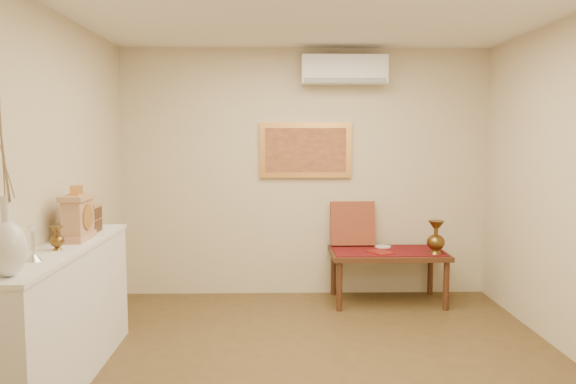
{
  "coord_description": "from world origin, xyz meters",
  "views": [
    {
      "loc": [
        -0.33,
        -3.9,
        1.75
      ],
      "look_at": [
        -0.22,
        1.15,
        1.25
      ],
      "focal_mm": 35.0,
      "sensor_mm": 36.0,
      "label": 1
    }
  ],
  "objects_px": {
    "white_vase": "(4,175)",
    "low_table": "(388,257)",
    "wooden_chest": "(89,218)",
    "mantel_clock": "(78,217)",
    "brass_urn_tall": "(436,234)",
    "display_ledge": "(65,315)"
  },
  "relations": [
    {
      "from": "brass_urn_tall",
      "to": "display_ledge",
      "type": "distance_m",
      "value": 3.57
    },
    {
      "from": "brass_urn_tall",
      "to": "white_vase",
      "type": "bearing_deg",
      "value": -140.89
    },
    {
      "from": "brass_urn_tall",
      "to": "low_table",
      "type": "xyz_separation_m",
      "value": [
        -0.45,
        0.18,
        -0.28
      ]
    },
    {
      "from": "low_table",
      "to": "white_vase",
      "type": "bearing_deg",
      "value": -134.4
    },
    {
      "from": "white_vase",
      "to": "mantel_clock",
      "type": "height_order",
      "value": "white_vase"
    },
    {
      "from": "display_ledge",
      "to": "low_table",
      "type": "height_order",
      "value": "display_ledge"
    },
    {
      "from": "display_ledge",
      "to": "wooden_chest",
      "type": "distance_m",
      "value": 0.84
    },
    {
      "from": "display_ledge",
      "to": "mantel_clock",
      "type": "height_order",
      "value": "mantel_clock"
    },
    {
      "from": "white_vase",
      "to": "display_ledge",
      "type": "xyz_separation_m",
      "value": [
        -0.02,
        0.83,
        -1.05
      ]
    },
    {
      "from": "white_vase",
      "to": "mantel_clock",
      "type": "distance_m",
      "value": 1.16
    },
    {
      "from": "low_table",
      "to": "brass_urn_tall",
      "type": "bearing_deg",
      "value": -22.17
    },
    {
      "from": "white_vase",
      "to": "wooden_chest",
      "type": "height_order",
      "value": "white_vase"
    },
    {
      "from": "mantel_clock",
      "to": "low_table",
      "type": "distance_m",
      "value": 3.17
    },
    {
      "from": "display_ledge",
      "to": "low_table",
      "type": "distance_m",
      "value": 3.27
    },
    {
      "from": "white_vase",
      "to": "wooden_chest",
      "type": "bearing_deg",
      "value": 90.63
    },
    {
      "from": "wooden_chest",
      "to": "low_table",
      "type": "height_order",
      "value": "wooden_chest"
    },
    {
      "from": "white_vase",
      "to": "brass_urn_tall",
      "type": "relative_size",
      "value": 2.7
    },
    {
      "from": "white_vase",
      "to": "wooden_chest",
      "type": "distance_m",
      "value": 1.47
    },
    {
      "from": "white_vase",
      "to": "low_table",
      "type": "relative_size",
      "value": 0.94
    },
    {
      "from": "brass_urn_tall",
      "to": "display_ledge",
      "type": "xyz_separation_m",
      "value": [
        -3.13,
        -1.7,
        -0.28
      ]
    },
    {
      "from": "display_ledge",
      "to": "mantel_clock",
      "type": "xyz_separation_m",
      "value": [
        0.03,
        0.27,
        0.66
      ]
    },
    {
      "from": "white_vase",
      "to": "low_table",
      "type": "height_order",
      "value": "white_vase"
    }
  ]
}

